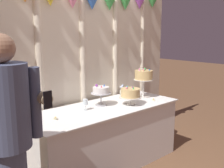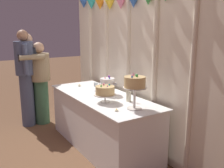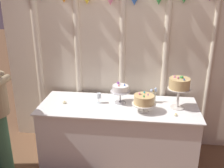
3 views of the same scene
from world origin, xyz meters
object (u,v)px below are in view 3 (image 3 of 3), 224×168
(cake_display_rightmost, at_px, (179,85))
(wine_glass, at_px, (99,96))
(cake_display_leftmost, at_px, (120,90))
(flower_vase, at_px, (153,96))
(cake_table, at_px, (118,132))
(tealight_near_left, at_px, (176,115))
(cake_display_center, at_px, (144,100))
(tealight_far_left, at_px, (65,103))

(cake_display_rightmost, relative_size, wine_glass, 3.18)
(cake_display_leftmost, relative_size, flower_vase, 1.37)
(cake_table, relative_size, cake_display_rightmost, 4.68)
(cake_display_rightmost, height_order, flower_vase, cake_display_rightmost)
(wine_glass, bearing_deg, cake_display_rightmost, -1.66)
(flower_vase, height_order, tealight_near_left, flower_vase)
(cake_display_center, bearing_deg, flower_vase, 66.49)
(flower_vase, bearing_deg, cake_display_rightmost, -24.00)
(wine_glass, xyz_separation_m, tealight_near_left, (0.97, -0.26, -0.09))
(cake_display_leftmost, relative_size, tealight_near_left, 6.12)
(wine_glass, xyz_separation_m, flower_vase, (0.71, 0.10, -0.00))
(cake_display_leftmost, height_order, tealight_near_left, cake_display_leftmost)
(cake_table, xyz_separation_m, cake_display_leftmost, (0.02, 0.09, 0.58))
(cake_table, relative_size, cake_display_center, 6.93)
(cake_display_center, relative_size, cake_display_rightmost, 0.68)
(cake_display_rightmost, distance_m, flower_vase, 0.39)
(cake_table, bearing_deg, cake_display_center, -22.34)
(cake_display_center, relative_size, wine_glass, 2.15)
(wine_glass, distance_m, tealight_near_left, 1.01)
(cake_table, distance_m, tealight_far_left, 0.82)
(wine_glass, bearing_deg, flower_vase, 8.28)
(cake_display_rightmost, height_order, wine_glass, cake_display_rightmost)
(cake_display_center, distance_m, cake_display_rightmost, 0.48)
(cake_table, height_order, flower_vase, flower_vase)
(cake_display_leftmost, distance_m, wine_glass, 0.30)
(wine_glass, bearing_deg, cake_display_leftmost, 8.63)
(cake_table, bearing_deg, cake_display_leftmost, 79.72)
(cake_table, height_order, cake_display_rightmost, cake_display_rightmost)
(wine_glass, bearing_deg, tealight_near_left, -14.74)
(cake_display_center, bearing_deg, cake_display_leftmost, 143.83)
(cake_display_leftmost, xyz_separation_m, tealight_far_left, (-0.73, -0.11, -0.18))
(cake_table, distance_m, cake_display_leftmost, 0.59)
(cake_display_leftmost, distance_m, cake_display_center, 0.38)
(tealight_near_left, bearing_deg, tealight_far_left, 172.51)
(cake_display_rightmost, bearing_deg, cake_display_center, -159.97)
(cake_table, relative_size, flower_vase, 10.08)
(cake_display_rightmost, xyz_separation_m, tealight_far_left, (-1.46, -0.04, -0.30))
(flower_vase, bearing_deg, cake_display_center, -113.51)
(tealight_near_left, bearing_deg, cake_display_center, 169.42)
(tealight_near_left, bearing_deg, cake_display_rightmost, 79.60)
(cake_table, xyz_separation_m, flower_vase, (0.45, 0.15, 0.49))
(cake_display_leftmost, bearing_deg, cake_display_center, -36.17)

